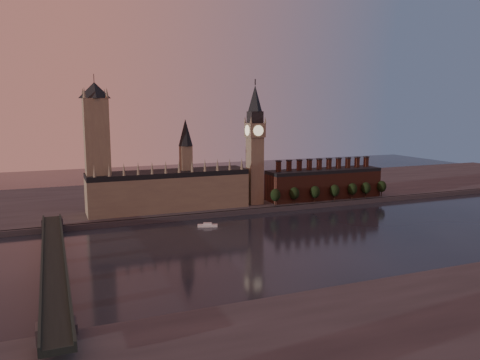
# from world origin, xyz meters

# --- Properties ---
(ground) EXTENTS (900.00, 900.00, 0.00)m
(ground) POSITION_xyz_m (0.00, 0.00, 0.00)
(ground) COLOR black
(ground) RESTS_ON ground
(north_bank) EXTENTS (900.00, 182.00, 4.00)m
(north_bank) POSITION_xyz_m (0.00, 178.04, 2.00)
(north_bank) COLOR #48484D
(north_bank) RESTS_ON ground
(palace_of_westminster) EXTENTS (130.00, 30.30, 74.00)m
(palace_of_westminster) POSITION_xyz_m (-64.41, 114.91, 21.63)
(palace_of_westminster) COLOR gray
(palace_of_westminster) RESTS_ON north_bank
(victoria_tower) EXTENTS (24.00, 24.00, 108.00)m
(victoria_tower) POSITION_xyz_m (-120.00, 115.00, 59.09)
(victoria_tower) COLOR gray
(victoria_tower) RESTS_ON north_bank
(big_ben) EXTENTS (15.00, 15.00, 107.00)m
(big_ben) POSITION_xyz_m (10.00, 110.00, 56.83)
(big_ben) COLOR gray
(big_ben) RESTS_ON north_bank
(chimney_block) EXTENTS (110.00, 25.00, 37.00)m
(chimney_block) POSITION_xyz_m (80.00, 110.00, 17.82)
(chimney_block) COLOR #592F22
(chimney_block) RESTS_ON north_bank
(embankment_tree_0) EXTENTS (8.60, 8.60, 14.88)m
(embankment_tree_0) POSITION_xyz_m (22.25, 93.96, 13.47)
(embankment_tree_0) COLOR black
(embankment_tree_0) RESTS_ON north_bank
(embankment_tree_1) EXTENTS (8.60, 8.60, 14.88)m
(embankment_tree_1) POSITION_xyz_m (41.33, 95.29, 13.47)
(embankment_tree_1) COLOR black
(embankment_tree_1) RESTS_ON north_bank
(embankment_tree_2) EXTENTS (8.60, 8.60, 14.88)m
(embankment_tree_2) POSITION_xyz_m (61.45, 94.24, 13.47)
(embankment_tree_2) COLOR black
(embankment_tree_2) RESTS_ON north_bank
(embankment_tree_3) EXTENTS (8.60, 8.60, 14.88)m
(embankment_tree_3) POSITION_xyz_m (81.43, 93.62, 13.47)
(embankment_tree_3) COLOR black
(embankment_tree_3) RESTS_ON north_bank
(embankment_tree_4) EXTENTS (8.60, 8.60, 14.88)m
(embankment_tree_4) POSITION_xyz_m (101.25, 94.54, 13.47)
(embankment_tree_4) COLOR black
(embankment_tree_4) RESTS_ON north_bank
(embankment_tree_5) EXTENTS (8.60, 8.60, 14.88)m
(embankment_tree_5) POSITION_xyz_m (115.94, 94.15, 13.47)
(embankment_tree_5) COLOR black
(embankment_tree_5) RESTS_ON north_bank
(embankment_tree_6) EXTENTS (8.60, 8.60, 14.88)m
(embankment_tree_6) POSITION_xyz_m (134.80, 95.24, 13.47)
(embankment_tree_6) COLOR black
(embankment_tree_6) RESTS_ON north_bank
(westminster_bridge) EXTENTS (14.00, 200.00, 11.55)m
(westminster_bridge) POSITION_xyz_m (-155.00, -2.70, 7.44)
(westminster_bridge) COLOR black
(westminster_bridge) RESTS_ON ground
(river_boat) EXTENTS (15.19, 8.74, 2.93)m
(river_boat) POSITION_xyz_m (-48.81, 63.29, 1.12)
(river_boat) COLOR silver
(river_boat) RESTS_ON ground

